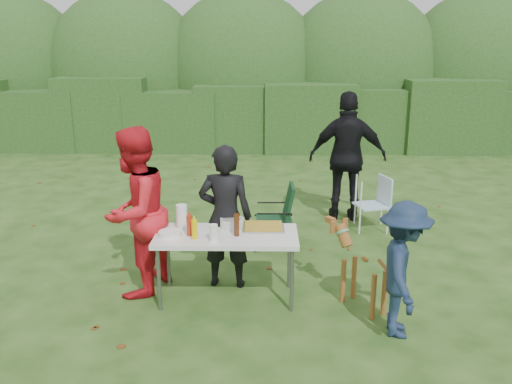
{
  "coord_description": "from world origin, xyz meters",
  "views": [
    {
      "loc": [
        0.58,
        -5.51,
        2.74
      ],
      "look_at": [
        0.49,
        0.54,
        1.0
      ],
      "focal_mm": 38.0,
      "sensor_mm": 36.0,
      "label": 1
    }
  ],
  "objects_px": {
    "child": "(403,270)",
    "dog": "(364,271)",
    "person_cook": "(225,217)",
    "person_red_jacket": "(135,212)",
    "person_black_puffy": "(348,157)",
    "ketchup_bottle": "(189,226)",
    "lawn_chair": "(372,203)",
    "mustard_bottle": "(195,229)",
    "beer_bottle": "(237,225)",
    "paper_towel_roll": "(182,216)",
    "folding_table": "(227,239)",
    "camping_chair": "(274,216)"
  },
  "relations": [
    {
      "from": "person_cook",
      "to": "child",
      "type": "distance_m",
      "value": 2.01
    },
    {
      "from": "person_black_puffy",
      "to": "camping_chair",
      "type": "distance_m",
      "value": 1.71
    },
    {
      "from": "folding_table",
      "to": "dog",
      "type": "relative_size",
      "value": 1.7
    },
    {
      "from": "folding_table",
      "to": "child",
      "type": "bearing_deg",
      "value": -22.36
    },
    {
      "from": "ketchup_bottle",
      "to": "mustard_bottle",
      "type": "bearing_deg",
      "value": -55.28
    },
    {
      "from": "person_red_jacket",
      "to": "child",
      "type": "distance_m",
      "value": 2.83
    },
    {
      "from": "person_red_jacket",
      "to": "mustard_bottle",
      "type": "xyz_separation_m",
      "value": [
        0.68,
        -0.3,
        -0.08
      ]
    },
    {
      "from": "person_red_jacket",
      "to": "beer_bottle",
      "type": "relative_size",
      "value": 7.69
    },
    {
      "from": "camping_chair",
      "to": "mustard_bottle",
      "type": "height_order",
      "value": "mustard_bottle"
    },
    {
      "from": "folding_table",
      "to": "paper_towel_roll",
      "type": "height_order",
      "value": "paper_towel_roll"
    },
    {
      "from": "child",
      "to": "camping_chair",
      "type": "distance_m",
      "value": 2.52
    },
    {
      "from": "dog",
      "to": "paper_towel_roll",
      "type": "height_order",
      "value": "paper_towel_roll"
    },
    {
      "from": "person_black_puffy",
      "to": "child",
      "type": "height_order",
      "value": "person_black_puffy"
    },
    {
      "from": "folding_table",
      "to": "person_black_puffy",
      "type": "distance_m",
      "value": 3.17
    },
    {
      "from": "folding_table",
      "to": "person_red_jacket",
      "type": "relative_size",
      "value": 0.81
    },
    {
      "from": "child",
      "to": "mustard_bottle",
      "type": "distance_m",
      "value": 2.09
    },
    {
      "from": "beer_bottle",
      "to": "person_cook",
      "type": "bearing_deg",
      "value": 110.53
    },
    {
      "from": "camping_chair",
      "to": "beer_bottle",
      "type": "distance_m",
      "value": 1.69
    },
    {
      "from": "person_cook",
      "to": "person_red_jacket",
      "type": "bearing_deg",
      "value": 15.08
    },
    {
      "from": "person_cook",
      "to": "person_red_jacket",
      "type": "height_order",
      "value": "person_red_jacket"
    },
    {
      "from": "child",
      "to": "person_cook",
      "type": "bearing_deg",
      "value": 67.03
    },
    {
      "from": "person_cook",
      "to": "camping_chair",
      "type": "bearing_deg",
      "value": -110.64
    },
    {
      "from": "person_cook",
      "to": "beer_bottle",
      "type": "xyz_separation_m",
      "value": [
        0.14,
        -0.39,
        0.04
      ]
    },
    {
      "from": "lawn_chair",
      "to": "beer_bottle",
      "type": "xyz_separation_m",
      "value": [
        -1.86,
        -2.28,
        0.46
      ]
    },
    {
      "from": "mustard_bottle",
      "to": "lawn_chair",
      "type": "bearing_deg",
      "value": 46.13
    },
    {
      "from": "person_red_jacket",
      "to": "ketchup_bottle",
      "type": "distance_m",
      "value": 0.65
    },
    {
      "from": "lawn_chair",
      "to": "paper_towel_roll",
      "type": "distance_m",
      "value": 3.24
    },
    {
      "from": "person_red_jacket",
      "to": "paper_towel_roll",
      "type": "bearing_deg",
      "value": 113.54
    },
    {
      "from": "child",
      "to": "dog",
      "type": "xyz_separation_m",
      "value": [
        -0.26,
        0.49,
        -0.24
      ]
    },
    {
      "from": "camping_chair",
      "to": "folding_table",
      "type": "bearing_deg",
      "value": 69.3
    },
    {
      "from": "folding_table",
      "to": "person_black_puffy",
      "type": "bearing_deg",
      "value": 58.37
    },
    {
      "from": "beer_bottle",
      "to": "paper_towel_roll",
      "type": "xyz_separation_m",
      "value": [
        -0.61,
        0.23,
        0.01
      ]
    },
    {
      "from": "child",
      "to": "lawn_chair",
      "type": "height_order",
      "value": "child"
    },
    {
      "from": "lawn_chair",
      "to": "paper_towel_roll",
      "type": "xyz_separation_m",
      "value": [
        -2.46,
        -2.05,
        0.47
      ]
    },
    {
      "from": "person_red_jacket",
      "to": "person_black_puffy",
      "type": "distance_m",
      "value": 3.67
    },
    {
      "from": "child",
      "to": "dog",
      "type": "distance_m",
      "value": 0.6
    },
    {
      "from": "ketchup_bottle",
      "to": "lawn_chair",
      "type": "bearing_deg",
      "value": 44.21
    },
    {
      "from": "person_cook",
      "to": "lawn_chair",
      "type": "height_order",
      "value": "person_cook"
    },
    {
      "from": "folding_table",
      "to": "beer_bottle",
      "type": "bearing_deg",
      "value": -23.36
    },
    {
      "from": "person_red_jacket",
      "to": "dog",
      "type": "bearing_deg",
      "value": 101.92
    },
    {
      "from": "camping_chair",
      "to": "paper_towel_roll",
      "type": "height_order",
      "value": "paper_towel_roll"
    },
    {
      "from": "child",
      "to": "ketchup_bottle",
      "type": "distance_m",
      "value": 2.18
    },
    {
      "from": "camping_chair",
      "to": "ketchup_bottle",
      "type": "bearing_deg",
      "value": 58.44
    },
    {
      "from": "folding_table",
      "to": "paper_towel_roll",
      "type": "relative_size",
      "value": 5.77
    },
    {
      "from": "person_red_jacket",
      "to": "child",
      "type": "bearing_deg",
      "value": 92.91
    },
    {
      "from": "lawn_chair",
      "to": "mustard_bottle",
      "type": "height_order",
      "value": "mustard_bottle"
    },
    {
      "from": "mustard_bottle",
      "to": "paper_towel_roll",
      "type": "relative_size",
      "value": 0.77
    },
    {
      "from": "lawn_chair",
      "to": "person_red_jacket",
      "type": "bearing_deg",
      "value": 19.0
    },
    {
      "from": "ketchup_bottle",
      "to": "dog",
      "type": "bearing_deg",
      "value": -5.03
    },
    {
      "from": "person_black_puffy",
      "to": "lawn_chair",
      "type": "distance_m",
      "value": 0.81
    }
  ]
}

